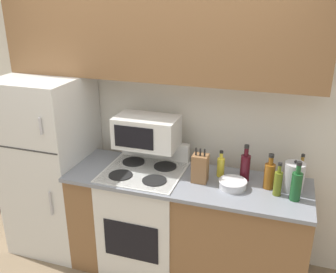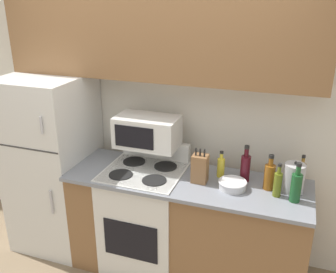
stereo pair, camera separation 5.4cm
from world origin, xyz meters
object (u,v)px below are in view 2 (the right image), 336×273
refrigerator (54,163)px  bottle_wine_red (245,167)px  microwave (147,132)px  bottle_whiskey (269,176)px  knife_block (200,168)px  bottle_cooking_spray (221,167)px  stove (145,217)px  kettle (294,178)px  bottle_vinegar (301,173)px  bottle_olive_oil (278,183)px  bottle_wine_green (296,186)px  bowl (232,184)px

refrigerator → bottle_wine_red: bearing=1.8°
microwave → bottle_whiskey: microwave is taller
knife_block → bottle_whiskey: bearing=6.5°
knife_block → bottle_cooking_spray: size_ratio=1.30×
stove → refrigerator: bearing=176.0°
refrigerator → bottle_wine_red: size_ratio=5.49×
microwave → knife_block: (0.50, -0.15, -0.19)m
bottle_whiskey → kettle: 0.18m
refrigerator → bottle_vinegar: 2.19m
bottle_olive_oil → bottle_whiskey: bearing=127.6°
bottle_olive_oil → kettle: bottle_olive_oil is taller
stove → kettle: (1.18, 0.06, 0.56)m
stove → bottle_wine_red: 0.99m
refrigerator → bottle_vinegar: refrigerator is taller
bottle_wine_green → bottle_olive_oil: bottle_wine_green is taller
bottle_vinegar → bottle_wine_red: bottle_wine_red is taller
knife_block → bottle_olive_oil: 0.59m
refrigerator → bottle_wine_red: refrigerator is taller
stove → bottle_vinegar: bearing=10.1°
bottle_wine_green → kettle: 0.13m
bottle_whiskey → bottle_cooking_spray: size_ratio=1.27×
refrigerator → bottle_cooking_spray: (1.56, 0.06, 0.19)m
knife_block → bottle_olive_oil: (0.59, -0.03, -0.01)m
refrigerator → knife_block: refrigerator is taller
bottle_vinegar → kettle: kettle is taller
kettle → stove: bearing=-176.9°
refrigerator → microwave: (0.93, 0.07, 0.41)m
stove → bottle_vinegar: (1.23, 0.22, 0.54)m
bottle_olive_oil → kettle: (0.11, 0.10, 0.01)m
kettle → bottle_cooking_spray: bearing=173.1°
bottle_vinegar → kettle: (-0.05, -0.16, 0.02)m
knife_block → bottle_wine_red: (0.33, 0.13, 0.00)m
bottle_cooking_spray → refrigerator: bearing=-177.7°
bottle_cooking_spray → bottle_olive_oil: bottle_olive_oil is taller
refrigerator → knife_block: (1.43, -0.08, 0.22)m
microwave → bottle_whiskey: (1.02, -0.09, -0.19)m
bottle_wine_green → bottle_wine_red: (-0.38, 0.19, 0.00)m
bowl → bottle_wine_red: bearing=66.9°
bottle_whiskey → bottle_olive_oil: bottle_whiskey is taller
stove → bottle_cooking_spray: 0.82m
bottle_olive_oil → kettle: 0.15m
bottle_vinegar → bottle_olive_oil: bearing=-122.0°
microwave → knife_block: 0.55m
refrigerator → bowl: 1.70m
bottle_whiskey → kettle: bottle_whiskey is taller
bottle_vinegar → kettle: size_ratio=0.96×
bottle_cooking_spray → kettle: size_ratio=0.88×
bottle_cooking_spray → bottle_olive_oil: 0.48m
stove → bottle_vinegar: 1.36m
knife_block → bottle_vinegar: knife_block is taller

